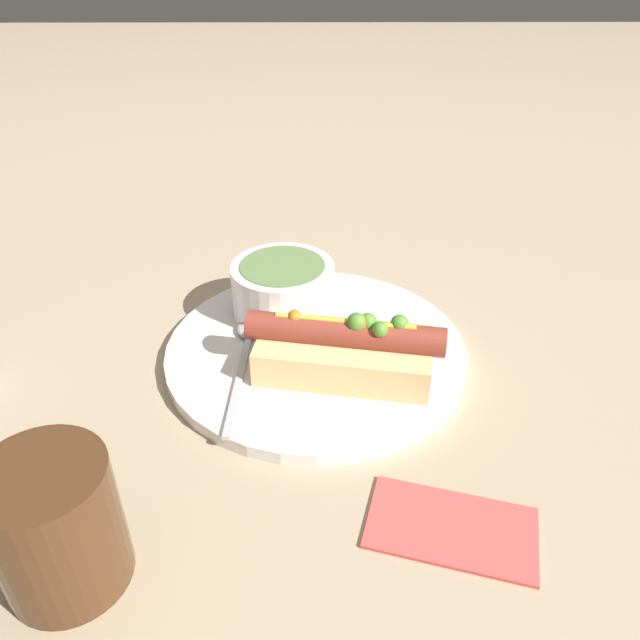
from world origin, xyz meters
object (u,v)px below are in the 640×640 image
object	(u,v)px
soup_bowl	(287,287)
spoon	(252,340)
hot_dog	(349,349)
drinking_glass	(62,526)

from	to	relation	value
soup_bowl	spoon	bearing A→B (deg)	-119.98
hot_dog	spoon	bearing A→B (deg)	165.51
hot_dog	soup_bowl	distance (m)	0.11
soup_bowl	spoon	world-z (taller)	soup_bowl
spoon	hot_dog	bearing A→B (deg)	-111.71
soup_bowl	drinking_glass	world-z (taller)	drinking_glass
hot_dog	spoon	distance (m)	0.10
soup_bowl	spoon	distance (m)	0.07
drinking_glass	soup_bowl	bearing A→B (deg)	66.63
hot_dog	soup_bowl	bearing A→B (deg)	131.02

